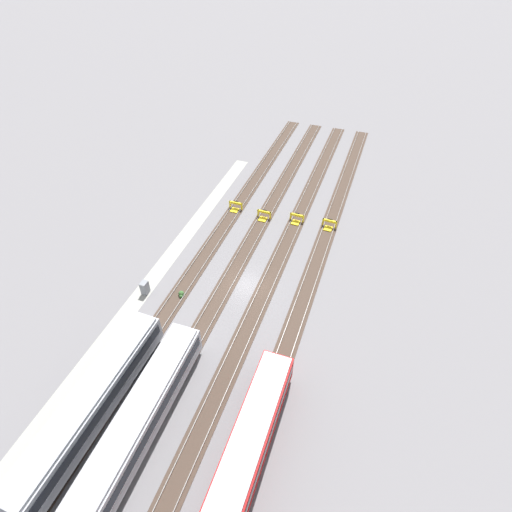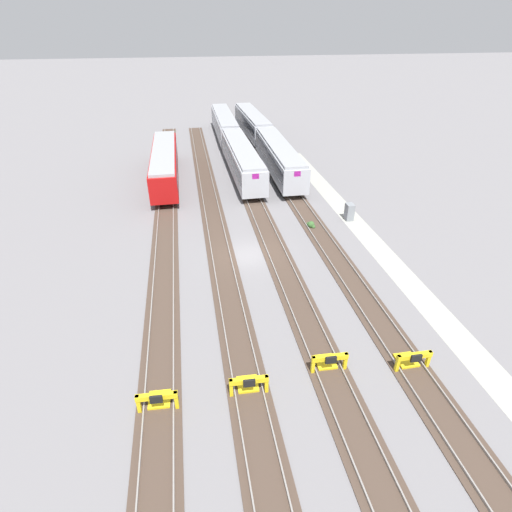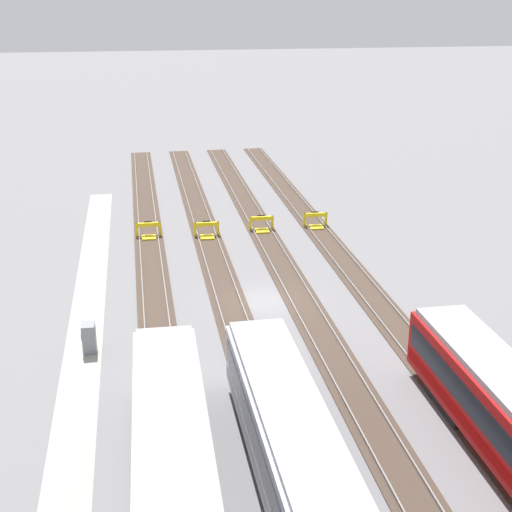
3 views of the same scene
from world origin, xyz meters
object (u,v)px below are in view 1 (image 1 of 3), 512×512
bumper_stop_near_inner_track (264,216)px  bumper_stop_far_inner_track (329,225)px  bumper_stop_nearest_track (235,207)px  electrical_cabinet (145,287)px  weed_clump (181,294)px  subway_car_front_row_leftmost (92,404)px  subway_car_front_row_rightmost (139,421)px  bumper_stop_middle_track (296,219)px  subway_car_front_row_left_inner (243,460)px

bumper_stop_near_inner_track → bumper_stop_far_inner_track: same height
bumper_stop_nearest_track → bumper_stop_near_inner_track: 4.56m
electrical_cabinet → weed_clump: bearing=102.7°
bumper_stop_far_inner_track → bumper_stop_nearest_track: bearing=-88.7°
subway_car_front_row_leftmost → weed_clump: bearing=178.6°
subway_car_front_row_rightmost → bumper_stop_far_inner_track: size_ratio=8.97×
subway_car_front_row_rightmost → bumper_stop_middle_track: 32.89m
subway_car_front_row_leftmost → subway_car_front_row_left_inner: same height
bumper_stop_middle_track → bumper_stop_near_inner_track: bearing=-80.2°
bumper_stop_nearest_track → weed_clump: 17.47m
weed_clump → bumper_stop_far_inner_track: bearing=143.4°
subway_car_front_row_leftmost → electrical_cabinet: subway_car_front_row_leftmost is taller
bumper_stop_nearest_track → bumper_stop_near_inner_track: (0.68, 4.51, 0.00)m
electrical_cabinet → subway_car_front_row_left_inner: bearing=50.9°
subway_car_front_row_rightmost → weed_clump: subway_car_front_row_rightmost is taller
subway_car_front_row_rightmost → bumper_stop_middle_track: bearing=172.1°
bumper_stop_nearest_track → subway_car_front_row_left_inner: bearing=22.7°
bumper_stop_near_inner_track → bumper_stop_middle_track: bearing=99.8°
bumper_stop_middle_track → bumper_stop_far_inner_track: 4.51m
bumper_stop_middle_track → bumper_stop_far_inner_track: size_ratio=1.00×
bumper_stop_near_inner_track → weed_clump: (16.79, -4.15, -0.27)m
bumper_stop_near_inner_track → subway_car_front_row_rightmost: bearing=0.0°
subway_car_front_row_leftmost → bumper_stop_nearest_track: size_ratio=9.02×
weed_clump → subway_car_front_row_leftmost: bearing=-1.4°
subway_car_front_row_leftmost → weed_clump: subway_car_front_row_leftmost is taller
electrical_cabinet → weed_clump: size_ratio=1.74×
bumper_stop_nearest_track → subway_car_front_row_rightmost: bearing=7.9°
subway_car_front_row_rightmost → subway_car_front_row_leftmost: bearing=-90.0°
weed_clump → subway_car_front_row_rightmost: bearing=15.6°
subway_car_front_row_leftmost → bumper_stop_far_inner_track: subway_car_front_row_leftmost is taller
bumper_stop_nearest_track → bumper_stop_far_inner_track: size_ratio=1.00×
bumper_stop_near_inner_track → bumper_stop_far_inner_track: size_ratio=1.00×
electrical_cabinet → weed_clump: (-0.91, 4.04, -0.56)m
subway_car_front_row_left_inner → electrical_cabinet: (-14.07, -17.28, -1.24)m
subway_car_front_row_leftmost → bumper_stop_near_inner_track: (-31.77, 4.51, -1.53)m
bumper_stop_far_inner_track → weed_clump: bumper_stop_far_inner_track is taller
bumper_stop_nearest_track → bumper_stop_middle_track: size_ratio=1.00×
subway_car_front_row_left_inner → subway_car_front_row_rightmost: size_ratio=1.00×
subway_car_front_row_rightmost → electrical_cabinet: size_ratio=11.27×
subway_car_front_row_leftmost → subway_car_front_row_left_inner: bearing=90.0°
subway_car_front_row_leftmost → bumper_stop_nearest_track: (-32.44, 0.01, -1.53)m
bumper_stop_near_inner_track → bumper_stop_middle_track: (-0.78, 4.51, 0.00)m
bumper_stop_nearest_track → weed_clump: size_ratio=2.18×
subway_car_front_row_leftmost → subway_car_front_row_left_inner: 13.60m
bumper_stop_middle_track → subway_car_front_row_rightmost: bearing=-7.9°
subway_car_front_row_left_inner → bumper_stop_middle_track: (-32.55, -4.58, -1.53)m
subway_car_front_row_leftmost → bumper_stop_far_inner_track: size_ratio=8.98×
subway_car_front_row_rightmost → bumper_stop_middle_track: subway_car_front_row_rightmost is taller
subway_car_front_row_leftmost → bumper_stop_nearest_track: subway_car_front_row_leftmost is taller
bumper_stop_middle_track → electrical_cabinet: bearing=-34.5°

